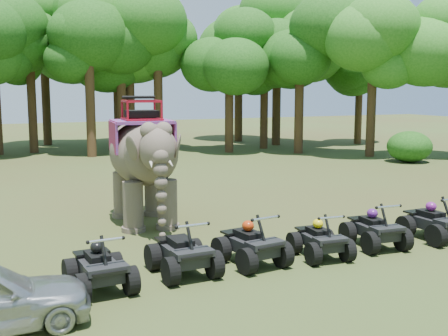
# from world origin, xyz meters

# --- Properties ---
(ground) EXTENTS (110.00, 110.00, 0.00)m
(ground) POSITION_xyz_m (0.00, 0.00, 0.00)
(ground) COLOR #47381E
(ground) RESTS_ON ground
(elephant) EXTENTS (2.37, 4.71, 3.83)m
(elephant) POSITION_xyz_m (-1.65, 3.50, 1.91)
(elephant) COLOR brown
(elephant) RESTS_ON ground
(atv_0) EXTENTS (1.31, 1.73, 1.22)m
(atv_0) POSITION_xyz_m (-4.07, -1.74, 0.61)
(atv_0) COLOR black
(atv_0) RESTS_ON ground
(atv_1) EXTENTS (1.33, 1.78, 1.27)m
(atv_1) POSITION_xyz_m (-2.18, -1.49, 0.64)
(atv_1) COLOR black
(atv_1) RESTS_ON ground
(atv_2) EXTENTS (1.45, 1.84, 1.25)m
(atv_2) POSITION_xyz_m (-0.48, -1.48, 0.63)
(atv_2) COLOR black
(atv_2) RESTS_ON ground
(atv_3) EXTENTS (1.25, 1.63, 1.14)m
(atv_3) POSITION_xyz_m (1.29, -1.68, 0.57)
(atv_3) COLOR black
(atv_3) RESTS_ON ground
(atv_4) EXTENTS (1.32, 1.73, 1.22)m
(atv_4) POSITION_xyz_m (3.09, -1.49, 0.61)
(atv_4) COLOR black
(atv_4) RESTS_ON ground
(atv_5) EXTENTS (1.30, 1.74, 1.26)m
(atv_5) POSITION_xyz_m (5.03, -1.56, 0.63)
(atv_5) COLOR black
(atv_5) RESTS_ON ground
(tree_0) EXTENTS (5.89, 5.89, 8.42)m
(tree_0) POSITION_xyz_m (0.00, 20.72, 4.21)
(tree_0) COLOR #195114
(tree_0) RESTS_ON ground
(tree_1) EXTENTS (6.19, 6.19, 8.84)m
(tree_1) POSITION_xyz_m (4.55, 21.95, 4.42)
(tree_1) COLOR #195114
(tree_1) RESTS_ON ground
(tree_2) EXTENTS (5.75, 5.75, 8.21)m
(tree_2) POSITION_xyz_m (8.47, 19.58, 4.11)
(tree_2) COLOR #195114
(tree_2) RESTS_ON ground
(tree_3) EXTENTS (6.05, 6.05, 8.65)m
(tree_3) POSITION_xyz_m (12.21, 17.31, 4.32)
(tree_3) COLOR #195114
(tree_3) RESTS_ON ground
(tree_4) EXTENTS (5.57, 5.57, 7.96)m
(tree_4) POSITION_xyz_m (15.29, 14.19, 3.98)
(tree_4) COLOR #195114
(tree_4) RESTS_ON ground
(tree_28) EXTENTS (5.31, 5.31, 7.59)m
(tree_28) POSITION_xyz_m (11.51, 20.64, 3.80)
(tree_28) COLOR #195114
(tree_28) RESTS_ON ground
(tree_30) EXTENTS (7.22, 7.22, 10.32)m
(tree_30) POSITION_xyz_m (12.10, 25.91, 5.16)
(tree_30) COLOR #195114
(tree_30) RESTS_ON ground
(tree_31) EXTENTS (5.61, 5.61, 8.02)m
(tree_31) POSITION_xyz_m (-2.95, 24.33, 4.01)
(tree_31) COLOR #195114
(tree_31) RESTS_ON ground
(tree_32) EXTENTS (7.21, 7.21, 10.30)m
(tree_32) POSITION_xyz_m (2.57, 24.61, 5.15)
(tree_32) COLOR #195114
(tree_32) RESTS_ON ground
(tree_35) EXTENTS (6.67, 6.67, 9.53)m
(tree_35) POSITION_xyz_m (2.33, 22.63, 4.76)
(tree_35) COLOR #195114
(tree_35) RESTS_ON ground
(tree_36) EXTENTS (5.16, 5.16, 7.38)m
(tree_36) POSITION_xyz_m (4.02, 29.51, 3.69)
(tree_36) COLOR #195114
(tree_36) RESTS_ON ground
(tree_37) EXTENTS (7.11, 7.11, 10.16)m
(tree_37) POSITION_xyz_m (13.43, 22.39, 5.08)
(tree_37) COLOR #195114
(tree_37) RESTS_ON ground
(tree_39) EXTENTS (5.75, 5.75, 8.22)m
(tree_39) POSITION_xyz_m (3.05, 23.22, 4.11)
(tree_39) COLOR #195114
(tree_39) RESTS_ON ground
(tree_40) EXTENTS (5.11, 5.11, 7.29)m
(tree_40) POSITION_xyz_m (19.23, 20.60, 3.65)
(tree_40) COLOR #195114
(tree_40) RESTS_ON ground
(tree_41) EXTENTS (6.92, 6.92, 9.88)m
(tree_41) POSITION_xyz_m (-1.58, 29.02, 4.94)
(tree_41) COLOR #195114
(tree_41) RESTS_ON ground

